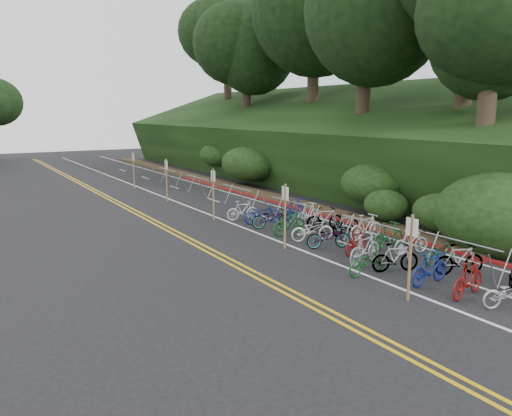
# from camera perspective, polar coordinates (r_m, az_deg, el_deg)

# --- Properties ---
(ground) EXTENTS (120.00, 120.00, 0.00)m
(ground) POSITION_cam_1_polar(r_m,az_deg,el_deg) (15.16, 12.37, -9.18)
(ground) COLOR black
(ground) RESTS_ON ground
(road_markings) EXTENTS (7.47, 80.00, 0.01)m
(road_markings) POSITION_cam_1_polar(r_m,az_deg,el_deg) (23.45, -3.78, -1.77)
(road_markings) COLOR gold
(road_markings) RESTS_ON ground
(red_curb) EXTENTS (0.25, 28.00, 0.10)m
(red_curb) POSITION_cam_1_polar(r_m,az_deg,el_deg) (27.64, 3.68, 0.28)
(red_curb) COLOR maroon
(red_curb) RESTS_ON ground
(embankment) EXTENTS (14.30, 48.14, 9.11)m
(embankment) POSITION_cam_1_polar(r_m,az_deg,el_deg) (37.24, 6.63, 6.88)
(embankment) COLOR black
(embankment) RESTS_ON ground
(tree_cluster) EXTENTS (31.69, 53.41, 17.03)m
(tree_cluster) POSITION_cam_1_polar(r_m,az_deg,el_deg) (38.18, -0.05, 19.23)
(tree_cluster) COLOR #2D2319
(tree_cluster) RESTS_ON ground
(bike_rack_front) EXTENTS (1.15, 2.80, 1.19)m
(bike_rack_front) POSITION_cam_1_polar(r_m,az_deg,el_deg) (16.92, 22.36, -4.59)
(bike_rack_front) COLOR gray
(bike_rack_front) RESTS_ON ground
(bike_racks_rest) EXTENTS (1.14, 23.00, 1.17)m
(bike_racks_rest) POSITION_cam_1_polar(r_m,az_deg,el_deg) (26.91, -2.24, 1.74)
(bike_racks_rest) COLOR gray
(bike_racks_rest) RESTS_ON ground
(signpost_near) EXTENTS (0.08, 0.40, 2.44)m
(signpost_near) POSITION_cam_1_polar(r_m,az_deg,el_deg) (14.25, 17.23, -4.82)
(signpost_near) COLOR brown
(signpost_near) RESTS_ON ground
(signposts_rest) EXTENTS (0.08, 18.40, 2.50)m
(signposts_rest) POSITION_cam_1_polar(r_m,az_deg,el_deg) (26.65, -7.82, 2.81)
(signposts_rest) COLOR brown
(signposts_rest) RESTS_ON ground
(bike_front) EXTENTS (0.76, 1.75, 0.89)m
(bike_front) POSITION_cam_1_polar(r_m,az_deg,el_deg) (16.48, 12.61, -5.92)
(bike_front) COLOR #144C1E
(bike_front) RESTS_ON ground
(bike_valet) EXTENTS (3.31, 14.99, 1.08)m
(bike_valet) POSITION_cam_1_polar(r_m,az_deg,el_deg) (19.38, 11.59, -3.21)
(bike_valet) COLOR #9E9EA3
(bike_valet) RESTS_ON ground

